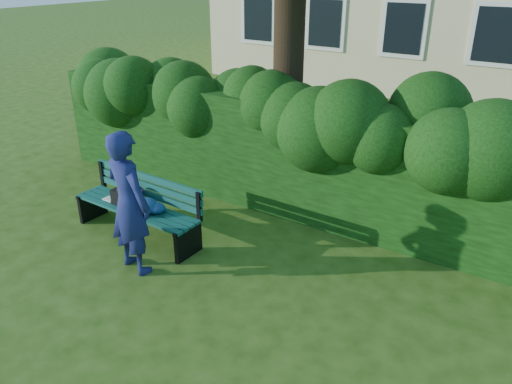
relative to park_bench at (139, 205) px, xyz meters
The scene contains 4 objects.
ground 1.79m from the park_bench, ahead, with size 80.00×80.00×0.00m, color #2B4910.
hedge 2.72m from the park_bench, 50.35° to the left, with size 10.00×1.00×1.80m.
park_bench is the anchor object (origin of this frame).
man_reading 0.99m from the park_bench, 49.84° to the right, with size 0.69×0.45×1.90m, color navy.
Camera 1 is at (3.23, -4.37, 3.70)m, focal length 35.00 mm.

